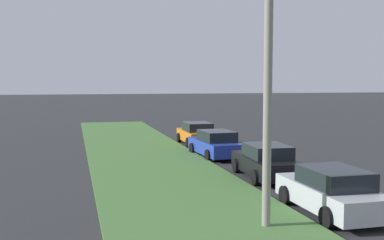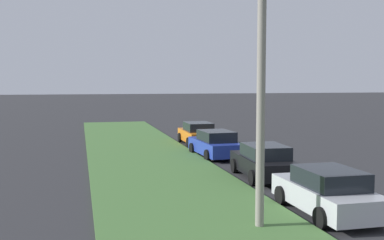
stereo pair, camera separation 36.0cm
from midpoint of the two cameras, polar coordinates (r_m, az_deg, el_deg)
name	(u,v)px [view 1 (the left image)]	position (r m, az deg, el deg)	size (l,w,h in m)	color
grass_median	(176,190)	(17.75, -2.55, -8.60)	(60.00, 6.00, 0.12)	#477238
parked_car_silver	(332,192)	(15.33, 16.05, -8.40)	(4.30, 2.03, 1.47)	#B2B5BA
parked_car_black	(266,162)	(20.33, 8.51, -5.05)	(4.39, 2.19, 1.47)	black
parked_car_blue	(216,144)	(25.67, 2.52, -2.97)	(4.40, 2.22, 1.47)	#23389E
parked_car_orange	(197,134)	(30.79, 0.27, -1.68)	(4.31, 2.05, 1.47)	orange
streetlight	(281,73)	(13.03, 10.00, 5.71)	(0.74, 2.86, 7.50)	gray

